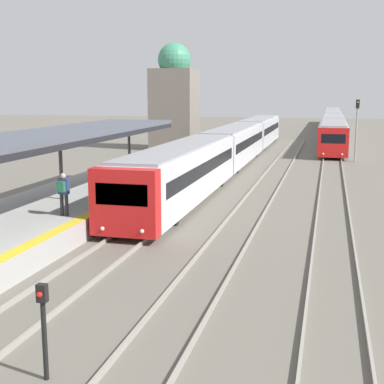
# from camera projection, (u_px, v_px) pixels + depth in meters

# --- Properties ---
(platform_canopy) EXTENTS (4.00, 21.02, 3.04)m
(platform_canopy) POSITION_uv_depth(u_px,v_px,m) (60.00, 134.00, 23.39)
(platform_canopy) COLOR #4C515B
(platform_canopy) RESTS_ON station_platform
(person_on_platform) EXTENTS (0.40, 0.40, 1.66)m
(person_on_platform) POSITION_uv_depth(u_px,v_px,m) (63.00, 191.00, 20.49)
(person_on_platform) COLOR #2D2D33
(person_on_platform) RESTS_ON station_platform
(train_near) EXTENTS (2.63, 47.57, 2.93)m
(train_near) POSITION_uv_depth(u_px,v_px,m) (234.00, 143.00, 42.19)
(train_near) COLOR red
(train_near) RESTS_ON ground_plane
(train_far) EXTENTS (2.55, 61.71, 2.83)m
(train_far) POSITION_uv_depth(u_px,v_px,m) (332.00, 122.00, 73.37)
(train_far) COLOR red
(train_far) RESTS_ON ground_plane
(signal_post_near) EXTENTS (0.20, 0.21, 1.97)m
(signal_post_near) POSITION_uv_depth(u_px,v_px,m) (44.00, 321.00, 10.28)
(signal_post_near) COLOR black
(signal_post_near) RESTS_ON ground_plane
(signal_mast_far) EXTENTS (0.28, 0.29, 5.03)m
(signal_mast_far) POSITION_uv_depth(u_px,v_px,m) (357.00, 123.00, 43.23)
(signal_mast_far) COLOR gray
(signal_mast_far) RESTS_ON ground_plane
(distant_domed_building) EXTENTS (4.19, 4.19, 10.35)m
(distant_domed_building) POSITION_uv_depth(u_px,v_px,m) (175.00, 100.00, 52.73)
(distant_domed_building) COLOR slate
(distant_domed_building) RESTS_ON ground_plane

